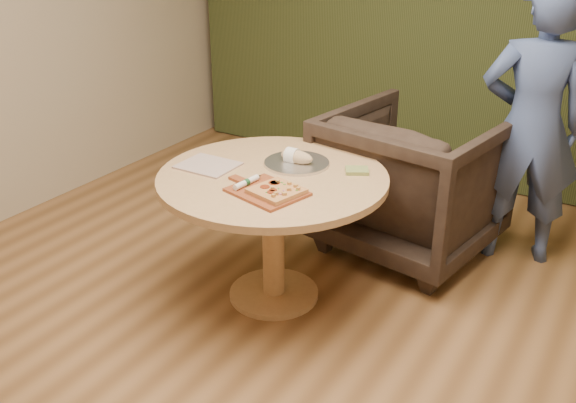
% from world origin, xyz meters
% --- Properties ---
extents(room_shell, '(5.04, 6.04, 2.84)m').
position_xyz_m(room_shell, '(0.00, 0.00, 1.40)').
color(room_shell, olive).
rests_on(room_shell, ground).
extents(curtain, '(4.80, 0.14, 2.78)m').
position_xyz_m(curtain, '(0.00, 2.90, 1.40)').
color(curtain, '#2B3418').
rests_on(curtain, ground).
extents(pedestal_table, '(1.22, 1.22, 0.75)m').
position_xyz_m(pedestal_table, '(-0.34, 0.67, 0.61)').
color(pedestal_table, tan).
rests_on(pedestal_table, ground).
extents(pizza_paddle, '(0.47, 0.36, 0.01)m').
position_xyz_m(pizza_paddle, '(-0.24, 0.46, 0.76)').
color(pizza_paddle, brown).
rests_on(pizza_paddle, pedestal_table).
extents(flatbread_pizza, '(0.27, 0.27, 0.04)m').
position_xyz_m(flatbread_pizza, '(-0.18, 0.45, 0.78)').
color(flatbread_pizza, tan).
rests_on(flatbread_pizza, pizza_paddle).
extents(cutlery_roll, '(0.05, 0.20, 0.03)m').
position_xyz_m(cutlery_roll, '(-0.36, 0.46, 0.78)').
color(cutlery_roll, white).
rests_on(cutlery_roll, pizza_paddle).
extents(newspaper, '(0.30, 0.25, 0.01)m').
position_xyz_m(newspaper, '(-0.70, 0.59, 0.76)').
color(newspaper, silver).
rests_on(newspaper, pedestal_table).
extents(serving_tray, '(0.36, 0.36, 0.02)m').
position_xyz_m(serving_tray, '(-0.31, 0.86, 0.76)').
color(serving_tray, silver).
rests_on(serving_tray, pedestal_table).
extents(bread_roll, '(0.19, 0.09, 0.09)m').
position_xyz_m(bread_roll, '(-0.32, 0.86, 0.79)').
color(bread_roll, tan).
rests_on(bread_roll, serving_tray).
extents(green_packet, '(0.15, 0.15, 0.02)m').
position_xyz_m(green_packet, '(0.02, 0.93, 0.76)').
color(green_packet, olive).
rests_on(green_packet, pedestal_table).
extents(armchair, '(1.11, 1.06, 1.00)m').
position_xyz_m(armchair, '(0.09, 1.62, 0.50)').
color(armchair, black).
rests_on(armchair, ground).
extents(person_standing, '(0.72, 0.59, 1.70)m').
position_xyz_m(person_standing, '(0.70, 1.87, 0.85)').
color(person_standing, '#3D4F82').
rests_on(person_standing, ground).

